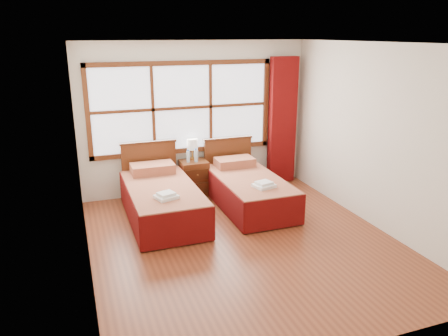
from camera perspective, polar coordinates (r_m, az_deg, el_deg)
name	(u,v)px	position (r m, az deg, el deg)	size (l,w,h in m)	color
floor	(244,242)	(6.00, 2.67, -9.66)	(4.50, 4.50, 0.00)	brown
ceiling	(247,43)	(5.35, 3.07, 16.00)	(4.50, 4.50, 0.00)	white
wall_back	(196,118)	(7.61, -3.68, 6.51)	(4.00, 4.00, 0.00)	silver
wall_left	(81,165)	(5.14, -18.23, 0.37)	(4.50, 4.50, 0.00)	silver
wall_right	(376,137)	(6.55, 19.28, 3.81)	(4.50, 4.50, 0.00)	silver
window	(182,108)	(7.48, -5.48, 7.83)	(3.16, 0.06, 1.56)	white
curtain	(282,121)	(8.09, 7.63, 6.10)	(0.50, 0.16, 2.30)	maroon
bed_left	(162,199)	(6.70, -8.16, -4.04)	(1.02, 2.04, 0.99)	#431F0E
bed_right	(248,189)	(7.10, 3.14, -2.76)	(0.97, 1.99, 0.94)	#431F0E
nightstand	(194,178)	(7.59, -3.94, -1.30)	(0.46, 0.45, 0.61)	#592A13
towels_left	(166,196)	(6.08, -7.55, -3.62)	(0.35, 0.33, 0.08)	white
towels_right	(264,185)	(6.56, 5.24, -2.19)	(0.35, 0.32, 0.09)	white
lamp	(192,145)	(7.56, -4.16, 3.04)	(0.19, 0.19, 0.36)	gold
bottle_near	(188,156)	(7.42, -4.70, 1.52)	(0.06, 0.06, 0.22)	silver
bottle_far	(196,156)	(7.42, -3.67, 1.61)	(0.06, 0.06, 0.24)	silver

